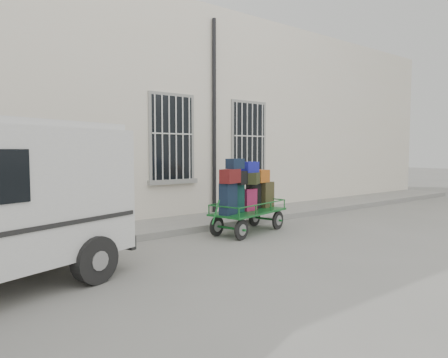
% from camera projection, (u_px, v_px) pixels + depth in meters
% --- Properties ---
extents(ground, '(80.00, 80.00, 0.00)m').
position_uv_depth(ground, '(259.00, 239.00, 8.62)').
color(ground, slate).
rests_on(ground, ground).
extents(building, '(24.00, 5.15, 6.00)m').
position_uv_depth(building, '(143.00, 117.00, 12.76)').
color(building, beige).
rests_on(building, ground).
extents(sidewalk, '(24.00, 1.70, 0.15)m').
position_uv_depth(sidewalk, '(201.00, 222.00, 10.35)').
color(sidewalk, gray).
rests_on(sidewalk, ground).
extents(luggage_cart, '(2.36, 1.35, 1.74)m').
position_uv_depth(luggage_cart, '(247.00, 195.00, 9.25)').
color(luggage_cart, black).
rests_on(luggage_cart, ground).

